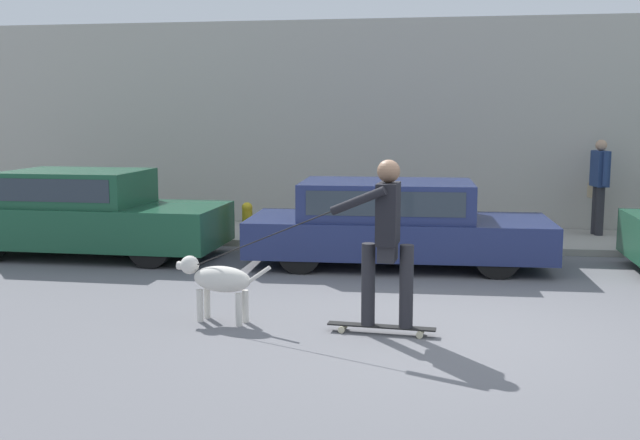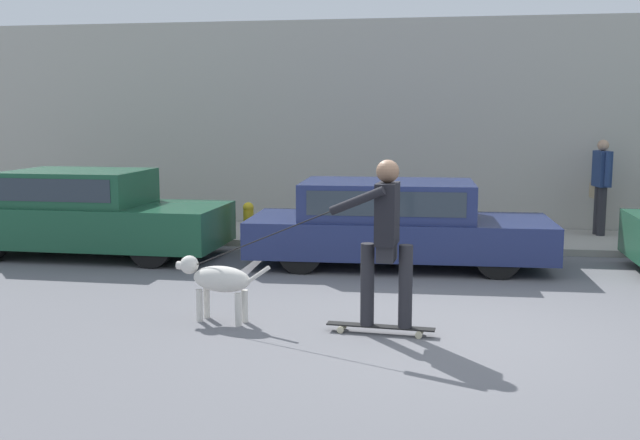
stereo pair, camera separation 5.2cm
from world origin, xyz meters
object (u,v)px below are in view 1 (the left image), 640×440
Objects in this scene: parked_car_1 at (394,224)px; fire_hydrant at (247,225)px; skateboarder at (386,235)px; dog at (218,280)px; parked_car_0 at (86,215)px; pedestrian_with_bag at (599,182)px.

fire_hydrant is at bearing 158.05° from parked_car_1.
skateboarder is at bearing -90.10° from parked_car_1.
dog is at bearing -1.42° from skateboarder.
parked_car_0 is 1.60× the size of skateboarder.
parked_car_1 is at bearing -151.12° from pedestrian_with_bag.
skateboarder is (4.95, -3.52, 0.38)m from parked_car_0.
skateboarder is 1.60× the size of pedestrian_with_bag.
fire_hydrant is (-2.58, 4.41, -0.61)m from skateboarder.
fire_hydrant is (2.37, 0.89, -0.23)m from parked_car_0.
skateboarder reaches higher than parked_car_0.
parked_car_0 is 0.96× the size of parked_car_1.
parked_car_0 is 8.68m from pedestrian_with_bag.
parked_car_1 is at bearing -19.89° from fire_hydrant.
fire_hydrant is at bearing -55.37° from skateboarder.
parked_car_0 reaches higher than parked_car_1.
dog is at bearing -45.87° from parked_car_0.
parked_car_0 is at bearing -31.11° from skateboarder.
skateboarder reaches higher than parked_car_1.
parked_car_0 is at bearing -34.59° from dog.
parked_car_1 is 5.63× the size of fire_hydrant.
dog is at bearing -118.90° from parked_car_1.
parked_car_1 reaches higher than dog.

